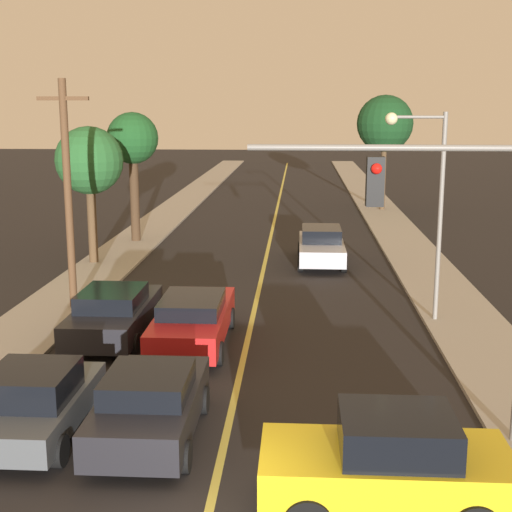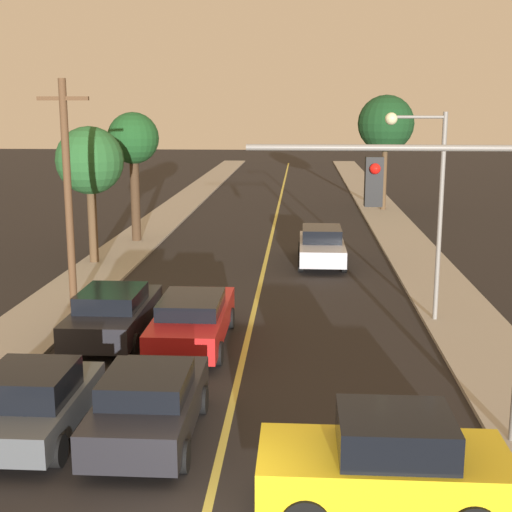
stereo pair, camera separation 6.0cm
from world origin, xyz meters
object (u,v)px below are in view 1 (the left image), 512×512
(car_outer_lane_second, at_px, (114,313))
(tree_right_near, at_px, (385,124))
(car_crossing_right, at_px, (388,465))
(tree_left_near, at_px, (89,162))
(car_far_oncoming, at_px, (321,245))
(car_near_lane_second, at_px, (193,319))
(car_near_lane_front, at_px, (150,404))
(utility_pole_left, at_px, (68,191))
(traffic_signal_mast, at_px, (460,235))
(streetlamp_right, at_px, (426,186))
(tree_left_far, at_px, (133,141))
(car_outer_lane_front, at_px, (35,402))

(car_outer_lane_second, xyz_separation_m, tree_right_near, (10.38, 25.87, 4.64))
(car_crossing_right, distance_m, tree_left_near, 20.86)
(car_far_oncoming, relative_size, tree_left_near, 0.87)
(car_near_lane_second, bearing_deg, tree_right_near, 72.89)
(car_near_lane_front, distance_m, tree_right_near, 33.30)
(car_crossing_right, relative_size, utility_pole_left, 0.56)
(traffic_signal_mast, relative_size, streetlamp_right, 0.95)
(car_outer_lane_second, bearing_deg, tree_right_near, 68.14)
(tree_left_far, bearing_deg, car_outer_lane_front, -82.58)
(car_near_lane_front, height_order, streetlamp_right, streetlamp_right)
(car_far_oncoming, relative_size, utility_pole_left, 0.67)
(car_crossing_right, xyz_separation_m, tree_right_near, (3.76, 34.37, 4.52))
(car_outer_lane_front, height_order, car_far_oncoming, car_far_oncoming)
(traffic_signal_mast, distance_m, streetlamp_right, 8.08)
(car_near_lane_second, distance_m, tree_left_near, 11.92)
(tree_left_far, bearing_deg, car_outer_lane_second, -79.49)
(car_far_oncoming, relative_size, tree_right_near, 0.69)
(car_outer_lane_front, bearing_deg, utility_pole_left, 103.00)
(car_outer_lane_second, distance_m, car_crossing_right, 10.77)
(car_outer_lane_second, relative_size, streetlamp_right, 0.75)
(car_near_lane_second, xyz_separation_m, utility_pole_left, (-4.36, 3.18, 3.12))
(utility_pole_left, distance_m, tree_right_near, 26.25)
(streetlamp_right, xyz_separation_m, tree_left_far, (-11.56, 12.29, 0.69))
(car_crossing_right, bearing_deg, traffic_signal_mast, -30.13)
(car_outer_lane_front, relative_size, traffic_signal_mast, 0.65)
(car_far_oncoming, xyz_separation_m, streetlamp_right, (2.77, -8.14, 3.39))
(car_outer_lane_second, xyz_separation_m, utility_pole_left, (-2.06, 2.81, 3.10))
(tree_left_near, relative_size, tree_left_far, 0.91)
(car_crossing_right, height_order, tree_left_far, tree_left_far)
(tree_right_near, bearing_deg, car_far_oncoming, -105.30)
(car_outer_lane_front, distance_m, car_crossing_right, 7.03)
(car_near_lane_front, bearing_deg, car_near_lane_second, 90.00)
(tree_left_far, distance_m, tree_right_near, 17.37)
(car_near_lane_front, height_order, tree_left_near, tree_left_near)
(car_near_lane_front, xyz_separation_m, tree_left_far, (-4.97, 20.51, 4.11))
(streetlamp_right, xyz_separation_m, tree_left_near, (-12.21, 7.39, 0.10))
(car_outer_lane_front, bearing_deg, car_near_lane_front, 0.78)
(car_near_lane_front, bearing_deg, car_crossing_right, -29.09)
(streetlamp_right, relative_size, tree_left_near, 1.11)
(car_near_lane_second, bearing_deg, streetlamp_right, 20.84)
(tree_left_near, bearing_deg, streetlamp_right, -31.19)
(traffic_signal_mast, xyz_separation_m, streetlamp_right, (0.76, 8.04, 0.03))
(car_near_lane_second, bearing_deg, traffic_signal_mast, -43.58)
(utility_pole_left, xyz_separation_m, tree_right_near, (12.44, 23.06, 1.54))
(car_near_lane_front, height_order, car_outer_lane_second, car_outer_lane_second)
(car_outer_lane_second, bearing_deg, streetlamp_right, 13.51)
(utility_pole_left, bearing_deg, tree_left_near, 100.74)
(tree_left_far, relative_size, tree_right_near, 0.86)
(car_far_oncoming, distance_m, streetlamp_right, 9.24)
(car_crossing_right, xyz_separation_m, traffic_signal_mast, (1.50, 2.58, 3.25))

